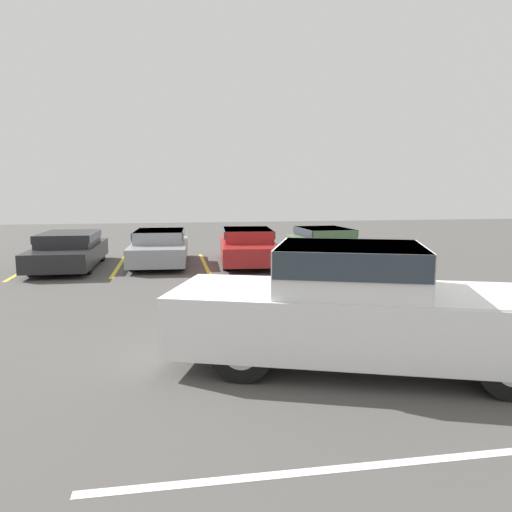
{
  "coord_description": "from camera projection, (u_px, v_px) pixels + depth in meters",
  "views": [
    {
      "loc": [
        -2.3,
        -7.47,
        2.57
      ],
      "look_at": [
        -0.35,
        3.81,
        1.0
      ],
      "focal_mm": 35.0,
      "sensor_mm": 36.0,
      "label": 1
    }
  ],
  "objects": [
    {
      "name": "parked_sedan_b",
      "position": [
        160.0,
        246.0,
        16.82
      ],
      "size": [
        2.01,
        4.45,
        1.15
      ],
      "rotation": [
        0.0,
        0.0,
        -1.62
      ],
      "color": "gray",
      "rests_on": "ground_plane"
    },
    {
      "name": "aisle_stripe_foreground",
      "position": [
        466.0,
        456.0,
        4.81
      ],
      "size": [
        7.28,
        0.12,
        0.01
      ],
      "primitive_type": "cube",
      "rotation": [
        0.0,
        0.0,
        1.57
      ],
      "color": "white",
      "rests_on": "ground_plane"
    },
    {
      "name": "parked_sedan_d",
      "position": [
        325.0,
        243.0,
        17.87
      ],
      "size": [
        2.01,
        4.37,
        1.14
      ],
      "rotation": [
        0.0,
        0.0,
        -1.52
      ],
      "color": "#4C6B47",
      "rests_on": "ground_plane"
    },
    {
      "name": "pickup_truck",
      "position": [
        370.0,
        308.0,
        7.09
      ],
      "size": [
        5.95,
        3.73,
        1.77
      ],
      "rotation": [
        0.0,
        0.0,
        -0.34
      ],
      "color": "white",
      "rests_on": "ground_plane"
    },
    {
      "name": "stall_stripe_c",
      "position": [
        205.0,
        264.0,
        17.0
      ],
      "size": [
        0.12,
        4.81,
        0.01
      ],
      "primitive_type": "cube",
      "color": "yellow",
      "rests_on": "ground_plane"
    },
    {
      "name": "stall_stripe_b",
      "position": [
        119.0,
        266.0,
        16.52
      ],
      "size": [
        0.12,
        4.81,
        0.01
      ],
      "primitive_type": "cube",
      "color": "yellow",
      "rests_on": "ground_plane"
    },
    {
      "name": "parked_sedan_c",
      "position": [
        248.0,
        245.0,
        16.95
      ],
      "size": [
        2.15,
        4.6,
        1.19
      ],
      "rotation": [
        0.0,
        0.0,
        -1.65
      ],
      "color": "maroon",
      "rests_on": "ground_plane"
    },
    {
      "name": "parked_sedan_a",
      "position": [
        69.0,
        249.0,
        16.1
      ],
      "size": [
        1.91,
        4.7,
        1.14
      ],
      "rotation": [
        0.0,
        0.0,
        -1.59
      ],
      "color": "#232326",
      "rests_on": "ground_plane"
    },
    {
      "name": "stall_stripe_a",
      "position": [
        28.0,
        268.0,
        16.04
      ],
      "size": [
        0.12,
        4.81,
        0.01
      ],
      "primitive_type": "cube",
      "color": "yellow",
      "rests_on": "ground_plane"
    },
    {
      "name": "ground_plane",
      "position": [
        318.0,
        349.0,
        8.03
      ],
      "size": [
        60.0,
        60.0,
        0.0
      ],
      "primitive_type": "plane",
      "color": "#4C4947"
    },
    {
      "name": "stall_stripe_e",
      "position": [
        362.0,
        260.0,
        17.96
      ],
      "size": [
        0.12,
        4.81,
        0.01
      ],
      "primitive_type": "cube",
      "color": "yellow",
      "rests_on": "ground_plane"
    },
    {
      "name": "stall_stripe_d",
      "position": [
        286.0,
        262.0,
        17.48
      ],
      "size": [
        0.12,
        4.81,
        0.01
      ],
      "primitive_type": "cube",
      "color": "yellow",
      "rests_on": "ground_plane"
    }
  ]
}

